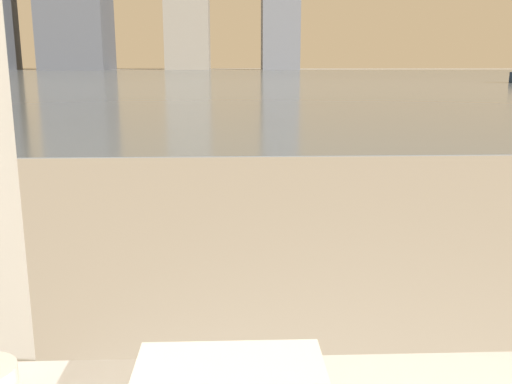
{
  "coord_description": "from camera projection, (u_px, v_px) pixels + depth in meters",
  "views": [
    {
      "loc": [
        -0.21,
        0.11,
        1.11
      ],
      "look_at": [
        -0.11,
        2.42,
        0.59
      ],
      "focal_mm": 40.0,
      "sensor_mm": 36.0,
      "label": 1
    }
  ],
  "objects": [
    {
      "name": "harbor_water",
      "position": [
        235.0,
        75.0,
        60.58
      ],
      "size": [
        180.0,
        110.0,
        0.01
      ],
      "color": "slate",
      "rests_on": "ground_plane"
    }
  ]
}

